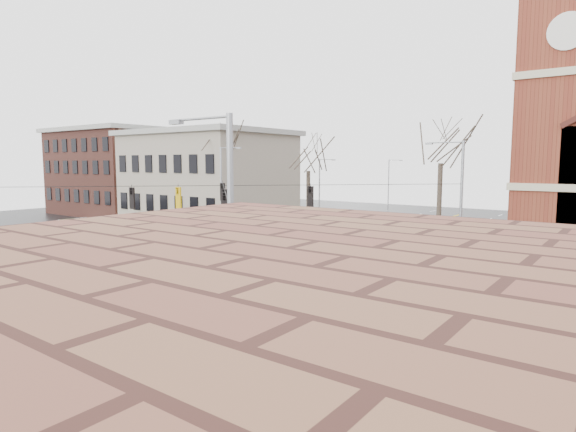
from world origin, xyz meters
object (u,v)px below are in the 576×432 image
Objects in this scene: streetlight_north_b at (389,183)px; tree_nw_far at (223,149)px; tree_nw_near at (308,166)px; tree_ne at (441,157)px; signal_pole_nw at (223,190)px; signal_pole_ne at (458,202)px; streetlight_north_a at (320,188)px; signal_pole_se at (227,251)px; cargo_van at (242,271)px; parked_car_a at (471,278)px.

tree_nw_far is (-3.12, -33.81, 4.59)m from streetlight_north_b.
tree_nw_near is 0.91× the size of tree_ne.
streetlight_north_b is 0.79× the size of tree_nw_near.
tree_nw_far is at bearing 178.43° from tree_ne.
tree_nw_far reaches higher than signal_pole_nw.
signal_pole_ne is 25.57m from tree_nw_far.
streetlight_north_a is 24.87m from tree_ne.
signal_pole_se is at bearing -45.45° from signal_pole_nw.
signal_pole_nw is 1.73× the size of cargo_van.
streetlight_north_a and streetlight_north_b have the same top height.
tree_ne is (19.92, -34.44, 3.63)m from streetlight_north_b.
cargo_van is (-9.02, -12.38, -3.84)m from signal_pole_ne.
tree_nw_far is at bearing -102.72° from streetlight_north_a.
tree_nw_far is (-2.45, 2.69, 4.11)m from signal_pole_nw.
parked_car_a is at bearing 83.85° from signal_pole_se.
streetlight_north_a is 20.00m from streetlight_north_b.
tree_ne reaches higher than signal_pole_ne.
cargo_van is at bearing -42.28° from signal_pole_nw.
signal_pole_ne is 0.80× the size of tree_ne.
signal_pole_se is at bearing -45.67° from tree_nw_far.
streetlight_north_b is (0.67, 36.50, -0.48)m from signal_pole_nw.
parked_car_a is (24.06, -20.16, -3.89)m from streetlight_north_a.
cargo_van is at bearing -115.75° from tree_ne.
signal_pole_se reaches higher than streetlight_north_a.
tree_nw_far is at bearing 173.88° from signal_pole_ne.
signal_pole_nw is at bearing 180.00° from signal_pole_ne.
tree_nw_near is at bearing -77.16° from streetlight_north_b.
tree_nw_near is at bearing 119.23° from signal_pole_se.
tree_nw_far reaches higher than tree_nw_near.
tree_nw_near is (-16.27, 6.01, 6.77)m from parked_car_a.
signal_pole_ne is 2.65× the size of parked_car_a.
streetlight_north_a is (-21.97, 16.50, -0.48)m from signal_pole_ne.
streetlight_north_a is at bearing 77.28° from tree_nw_far.
tree_ne is at bearing -1.57° from tree_nw_far.
tree_nw_far reaches higher than parked_car_a.
streetlight_north_b is at bearing 88.95° from signal_pole_nw.
signal_pole_se is at bearing -39.66° from cargo_van.
signal_pole_nw is 16.52m from streetlight_north_a.
signal_pole_ne is 22.64m from signal_pole_nw.
streetlight_north_b is at bearing 50.89° from parked_car_a.
streetlight_north_b is at bearing 102.84° from tree_nw_near.
signal_pole_se is 19.94m from parked_car_a.
parked_car_a is (11.11, 8.73, -0.53)m from cargo_van.
tree_nw_near is (-14.19, 25.35, 2.40)m from signal_pole_se.
signal_pole_se is 1.73× the size of cargo_van.
signal_pole_nw reaches higher than cargo_van.
signal_pole_nw is 0.72× the size of tree_nw_far.
tree_nw_near is at bearing -1.77° from tree_nw_far.
signal_pole_ne is 1.00× the size of signal_pole_se.
streetlight_north_a is 2.35× the size of parked_car_a.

